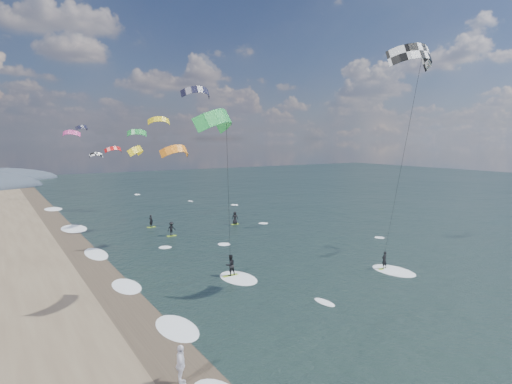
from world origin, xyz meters
TOP-DOWN VIEW (x-y plane):
  - ground at (0.00, 0.00)m, footprint 260.00×260.00m
  - wet_sand_strip at (-12.00, 10.00)m, footprint 3.00×240.00m
  - kitesurfer_near_a at (6.31, 2.62)m, footprint 7.47×8.20m
  - kitesurfer_near_b at (-5.33, 8.60)m, footprint 7.09×9.23m
  - far_kitesurfers at (1.61, 31.21)m, footprint 11.15×6.92m
  - bg_kite_field at (-0.31, 53.18)m, footprint 12.76×67.36m
  - shoreline_surf at (-10.80, 14.75)m, footprint 2.40×79.40m
  - beach_walker at (-12.50, 0.26)m, footprint 0.81×1.22m

SIDE VIEW (x-z plane):
  - ground at x=0.00m, z-range 0.00..0.00m
  - shoreline_surf at x=-10.80m, z-range -0.06..0.06m
  - wet_sand_strip at x=-12.00m, z-range 0.00..0.01m
  - far_kitesurfers at x=1.61m, z-range -0.02..1.72m
  - beach_walker at x=-12.50m, z-range 0.00..1.92m
  - kitesurfer_near_b at x=-5.33m, z-range 2.09..15.89m
  - bg_kite_field at x=-0.31m, z-range 7.20..17.31m
  - kitesurfer_near_a at x=6.31m, z-range 4.37..22.29m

